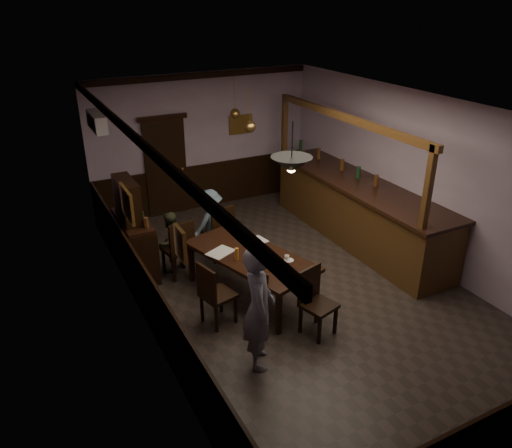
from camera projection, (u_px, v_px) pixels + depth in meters
room at (299, 205)px, 7.72m from camera, size 5.01×8.01×3.01m
dining_table at (251, 258)px, 7.88m from camera, size 1.60×2.40×0.75m
chair_far_left at (180, 246)px, 8.45m from camera, size 0.53×0.53×1.06m
chair_far_right at (220, 230)px, 9.02m from camera, size 0.52×0.52×1.06m
chair_near at (315, 298)px, 7.08m from camera, size 0.54×0.54×1.01m
chair_side at (213, 292)px, 7.22m from camera, size 0.53×0.53×1.01m
person_standing at (259, 308)px, 6.33m from camera, size 0.62×0.74×1.72m
person_seated_left at (170, 242)px, 8.66m from camera, size 0.66×0.60×1.11m
person_seated_right at (210, 223)px, 9.19m from camera, size 0.94×0.75×1.28m
newspaper_left at (220, 252)px, 7.90m from camera, size 0.51×0.45×0.01m
newspaper_right at (254, 242)px, 8.23m from camera, size 0.47×0.37×0.01m
napkin at (260, 262)px, 7.63m from camera, size 0.19×0.19×0.00m
saucer at (289, 260)px, 7.66m from camera, size 0.15×0.15×0.01m
coffee_cup at (287, 258)px, 7.65m from camera, size 0.10×0.10×0.07m
pastry_plate at (276, 267)px, 7.48m from camera, size 0.22×0.22×0.01m
pastry_ring_a at (274, 267)px, 7.43m from camera, size 0.13×0.13×0.04m
pastry_ring_b at (277, 265)px, 7.49m from camera, size 0.13×0.13×0.04m
soda_can at (257, 253)px, 7.76m from camera, size 0.07×0.07×0.12m
beer_glass at (237, 254)px, 7.65m from camera, size 0.06×0.06×0.20m
water_glass at (253, 248)px, 7.88m from camera, size 0.06×0.06×0.15m
pepper_mill at (267, 279)px, 7.05m from camera, size 0.04×0.04×0.14m
sideboard at (134, 236)px, 8.58m from camera, size 0.46×1.30×1.72m
bar_counter at (358, 210)px, 9.72m from camera, size 1.05×4.54×2.54m
door_back at (166, 168)px, 10.72m from camera, size 0.90×0.06×2.10m
ac_unit at (97, 122)px, 8.66m from camera, size 0.20×0.85×0.30m
picture_left_small at (180, 244)px, 5.14m from camera, size 0.04×0.28×0.36m
picture_left_large at (127, 204)px, 7.26m from camera, size 0.04×0.62×0.48m
picture_back at (241, 124)px, 11.15m from camera, size 0.55×0.04×0.42m
pendant_iron at (291, 165)px, 6.63m from camera, size 0.56×0.56×0.69m
pendant_brass_mid at (250, 127)px, 8.95m from camera, size 0.20×0.20×0.81m
pendant_brass_far at (235, 114)px, 9.89m from camera, size 0.20×0.20×0.81m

